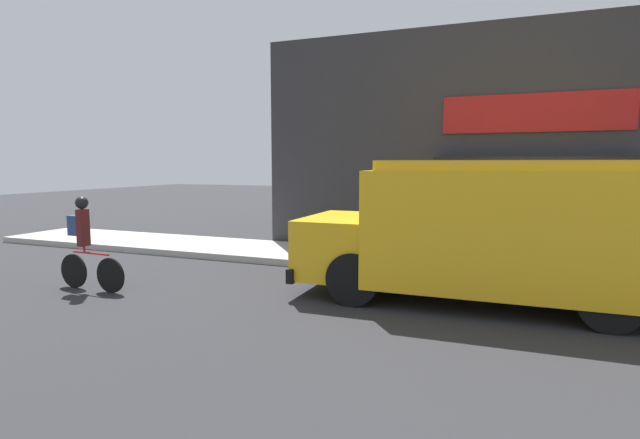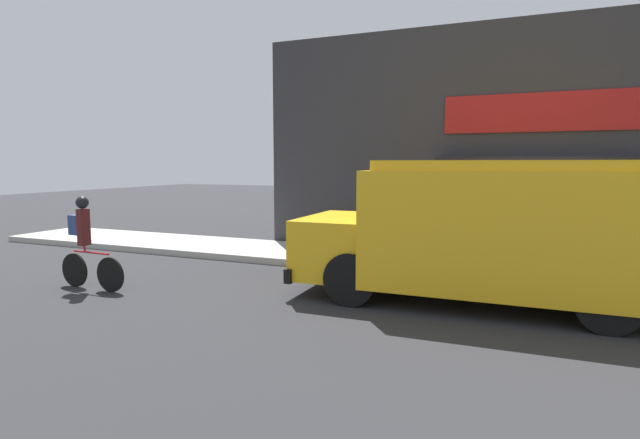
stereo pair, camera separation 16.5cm
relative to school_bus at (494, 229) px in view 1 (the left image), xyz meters
The scene contains 5 objects.
ground_plane 1.88m from the school_bus, 64.94° to the left, with size 70.00×70.00×0.00m, color #2B2B2D.
sidewalk 2.78m from the school_bus, 76.04° to the left, with size 28.00×2.30×0.15m.
storefront 4.09m from the school_bus, 80.77° to the left, with size 13.07×0.90×5.43m.
school_bus is the anchor object (origin of this frame).
cyclist 7.06m from the school_bus, 164.81° to the right, with size 1.52×0.22×1.68m.
Camera 1 is at (-0.25, -9.73, 2.26)m, focal length 28.00 mm.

